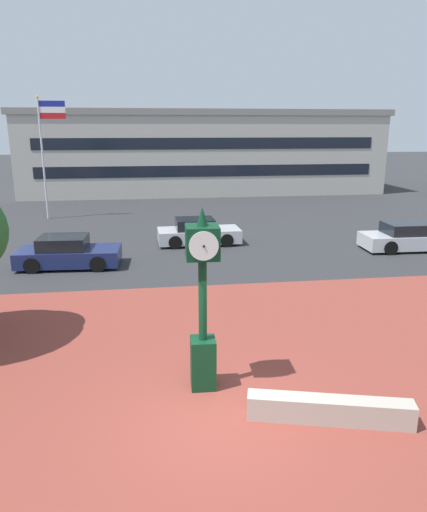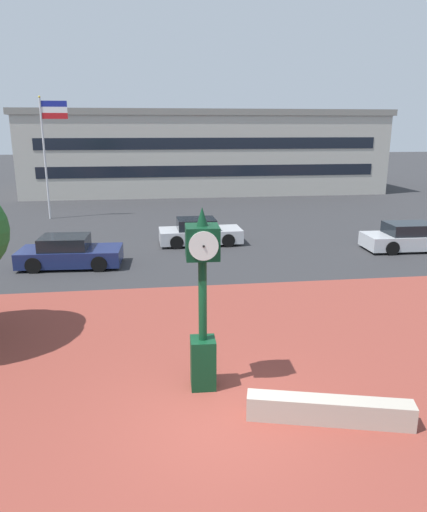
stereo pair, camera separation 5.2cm
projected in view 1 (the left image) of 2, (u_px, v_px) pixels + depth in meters
name	position (u px, v px, depth m)	size (l,w,h in m)	color
ground_plane	(219.00, 422.00, 9.30)	(200.00, 200.00, 0.00)	#2D2D30
plaza_brick_paving	(206.00, 369.00, 11.33)	(44.00, 12.27, 0.01)	brown
planter_wall	(329.00, 410.00, 9.24)	(3.20, 0.40, 0.50)	#ADA393
street_clock	(203.00, 302.00, 10.04)	(0.70, 0.80, 4.03)	#0C381E
car_street_near	(410.00, 238.00, 22.29)	(4.62, 1.97, 1.28)	#B7BABF
car_street_mid	(68.00, 253.00, 19.54)	(4.21, 2.11, 1.28)	navy
car_street_distant	(198.00, 233.00, 23.34)	(4.05, 1.92, 1.28)	#B7BABF
flagpole_primary	(45.00, 146.00, 28.86)	(1.63, 0.14, 7.40)	silver
civic_building	(201.00, 151.00, 43.75)	(31.05, 12.12, 7.02)	#B2ADA3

